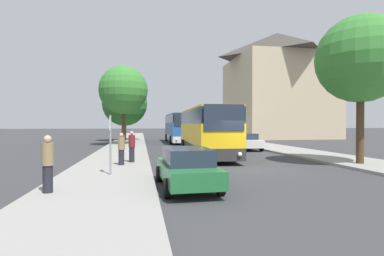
% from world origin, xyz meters
% --- Properties ---
extents(ground_plane, '(300.00, 300.00, 0.00)m').
position_xyz_m(ground_plane, '(0.00, 0.00, 0.00)').
color(ground_plane, '#38383A').
rests_on(ground_plane, ground).
extents(sidewalk_left, '(4.00, 120.00, 0.15)m').
position_xyz_m(sidewalk_left, '(-7.00, 0.00, 0.07)').
color(sidewalk_left, gray).
rests_on(sidewalk_left, ground_plane).
extents(sidewalk_right, '(4.00, 120.00, 0.15)m').
position_xyz_m(sidewalk_right, '(7.00, 0.00, 0.07)').
color(sidewalk_right, gray).
rests_on(sidewalk_right, ground_plane).
extents(building_right_background, '(14.91, 15.52, 17.99)m').
position_xyz_m(building_right_background, '(17.62, 33.31, 8.99)').
color(building_right_background, '#C6B28E').
rests_on(building_right_background, ground_plane).
extents(bus_front, '(3.11, 11.85, 3.41)m').
position_xyz_m(bus_front, '(-0.85, 6.38, 1.82)').
color(bus_front, '#2D2D2D').
rests_on(bus_front, ground_plane).
extents(bus_middle, '(2.88, 11.39, 3.56)m').
position_xyz_m(bus_middle, '(-0.80, 22.50, 1.90)').
color(bus_middle, silver).
rests_on(bus_middle, ground_plane).
extents(parked_car_left_curb, '(2.04, 4.46, 1.45)m').
position_xyz_m(parked_car_left_curb, '(-3.89, -4.42, 0.75)').
color(parked_car_left_curb, '#236B38').
rests_on(parked_car_left_curb, ground_plane).
extents(parked_car_right_near, '(2.24, 4.45, 1.48)m').
position_xyz_m(parked_car_right_near, '(3.75, 10.48, 0.77)').
color(parked_car_right_near, silver).
rests_on(parked_car_right_near, ground_plane).
extents(parked_car_right_far, '(2.10, 4.57, 1.47)m').
position_xyz_m(parked_car_right_far, '(3.83, 16.69, 0.77)').
color(parked_car_right_far, red).
rests_on(parked_car_right_far, ground_plane).
extents(bus_stop_sign, '(0.08, 0.45, 2.54)m').
position_xyz_m(bus_stop_sign, '(-6.79, -1.91, 1.73)').
color(bus_stop_sign, gray).
rests_on(bus_stop_sign, sidewalk_left).
extents(pedestrian_waiting_near, '(0.36, 0.36, 1.80)m').
position_xyz_m(pedestrian_waiting_near, '(-8.40, -5.02, 1.06)').
color(pedestrian_waiting_near, '#23232D').
rests_on(pedestrian_waiting_near, sidewalk_left).
extents(pedestrian_waiting_far, '(0.36, 0.36, 1.76)m').
position_xyz_m(pedestrian_waiting_far, '(-6.02, 2.25, 1.04)').
color(pedestrian_waiting_far, '#23232D').
rests_on(pedestrian_waiting_far, sidewalk_left).
extents(pedestrian_walking_back, '(0.36, 0.36, 1.69)m').
position_xyz_m(pedestrian_walking_back, '(-6.52, 1.16, 1.00)').
color(pedestrian_walking_back, '#23232D').
rests_on(pedestrian_walking_back, sidewalk_left).
extents(tree_left_near, '(5.22, 5.22, 8.46)m').
position_xyz_m(tree_left_near, '(-7.35, 18.04, 5.98)').
color(tree_left_near, '#47331E').
rests_on(tree_left_near, sidewalk_left).
extents(tree_left_far, '(6.08, 6.08, 8.02)m').
position_xyz_m(tree_left_far, '(-7.67, 26.88, 5.12)').
color(tree_left_far, brown).
rests_on(tree_left_far, sidewalk_left).
extents(tree_right_near, '(4.76, 4.76, 8.11)m').
position_xyz_m(tree_right_near, '(6.38, -0.40, 5.86)').
color(tree_right_near, '#47331E').
rests_on(tree_right_near, sidewalk_right).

